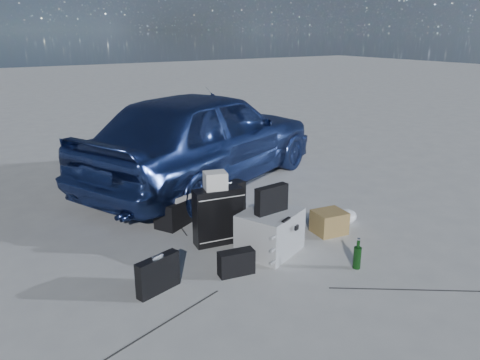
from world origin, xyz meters
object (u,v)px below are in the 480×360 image
at_px(car, 205,136).
at_px(cardboard_box, 329,222).
at_px(duffel_bag, 179,210).
at_px(pelican_case, 270,232).
at_px(green_bottle, 357,254).
at_px(suitcase_left, 227,207).
at_px(suitcase_right, 218,216).
at_px(briefcase, 158,274).

relative_size(car, cardboard_box, 12.20).
height_order(car, duffel_bag, car).
relative_size(pelican_case, green_bottle, 2.03).
height_order(car, cardboard_box, car).
bearing_deg(duffel_bag, suitcase_left, -82.54).
relative_size(suitcase_left, duffel_bag, 0.90).
height_order(suitcase_right, cardboard_box, suitcase_right).
distance_m(car, green_bottle, 3.31).
xyz_separation_m(car, cardboard_box, (0.32, -2.46, -0.61)).
distance_m(suitcase_left, cardboard_box, 1.21).
xyz_separation_m(briefcase, suitcase_left, (1.25, 0.84, 0.12)).
bearing_deg(green_bottle, car, 89.32).
height_order(car, briefcase, car).
bearing_deg(briefcase, green_bottle, -35.61).
bearing_deg(green_bottle, suitcase_left, 112.05).
bearing_deg(suitcase_right, briefcase, -139.76).
bearing_deg(car, suitcase_right, 131.52).
height_order(suitcase_left, cardboard_box, suitcase_left).
height_order(pelican_case, duffel_bag, pelican_case).
bearing_deg(suitcase_right, green_bottle, -46.36).
distance_m(car, suitcase_left, 1.92).
bearing_deg(briefcase, suitcase_right, 15.60).
relative_size(car, green_bottle, 13.99).
bearing_deg(cardboard_box, car, 97.47).
height_order(briefcase, suitcase_right, suitcase_right).
relative_size(briefcase, suitcase_right, 0.69).
bearing_deg(pelican_case, suitcase_left, 73.77).
distance_m(pelican_case, cardboard_box, 0.89).
xyz_separation_m(suitcase_left, green_bottle, (0.61, -1.51, -0.14)).
bearing_deg(suitcase_left, green_bottle, -78.13).
height_order(suitcase_left, suitcase_right, suitcase_right).
relative_size(briefcase, cardboard_box, 1.23).
xyz_separation_m(briefcase, duffel_bag, (0.86, 1.37, -0.01)).
bearing_deg(duffel_bag, cardboard_box, -71.07).
bearing_deg(suitcase_left, suitcase_right, -148.10).
bearing_deg(green_bottle, cardboard_box, 65.63).
bearing_deg(duffel_bag, green_bottle, -92.64).
bearing_deg(cardboard_box, green_bottle, -114.37).
height_order(suitcase_right, green_bottle, suitcase_right).
distance_m(pelican_case, briefcase, 1.34).
bearing_deg(suitcase_right, suitcase_left, 50.77).
xyz_separation_m(car, green_bottle, (-0.04, -3.26, -0.59)).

